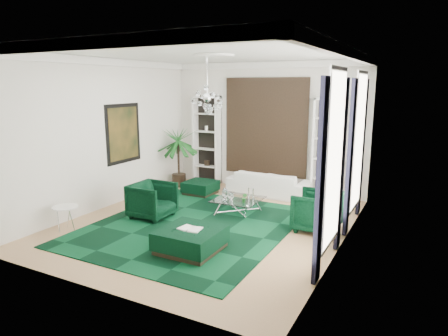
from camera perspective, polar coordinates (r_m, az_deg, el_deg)
The scene contains 30 objects.
floor at distance 9.37m, azimuth -2.21°, elevation -7.86°, with size 6.00×7.00×0.02m, color tan.
ceiling at distance 8.85m, azimuth -2.41°, elevation 16.13°, with size 6.00×7.00×0.02m, color white.
wall_back at distance 12.06m, azimuth 6.07°, elevation 5.84°, with size 6.00×0.02×3.80m, color silver.
wall_front at distance 6.17m, azimuth -18.77°, elevation -0.45°, with size 6.00×0.02×3.80m, color silver.
wall_left at distance 10.72m, azimuth -16.44°, elevation 4.68°, with size 0.02×7.00×3.80m, color silver.
wall_right at distance 7.87m, azimuth 17.08°, elevation 2.20°, with size 0.02×7.00×3.80m, color silver.
crown_molding at distance 8.84m, azimuth -2.40°, elevation 15.42°, with size 6.00×7.00×0.18m, color white, non-canonical shape.
ceiling_medallion at distance 9.11m, azimuth -1.43°, elevation 15.76°, with size 0.90×0.90×0.05m, color white.
tapestry at distance 12.01m, azimuth 5.98°, elevation 5.81°, with size 2.50×0.06×2.80m, color black.
shelving_left at distance 12.78m, azimuth -2.48°, elevation 3.97°, with size 0.90×0.38×2.80m, color white, non-canonical shape.
shelving_right at distance 11.36m, azimuth 14.83°, elevation 2.60°, with size 0.90×0.38×2.80m, color white, non-canonical shape.
painting at distance 11.14m, azimuth -14.14°, elevation 4.79°, with size 0.04×1.30×1.60m, color black.
window_near at distance 7.00m, azimuth 15.53°, elevation 1.16°, with size 0.03×1.10×2.90m, color white.
curtain_near_a at distance 6.32m, azimuth 13.58°, elevation -2.19°, with size 0.07×0.30×3.25m, color black.
curtain_near_b at distance 7.81m, azimuth 16.41°, elevation 0.30°, with size 0.07×0.30×3.25m, color black.
window_far at distance 9.34m, azimuth 18.70°, elevation 3.54°, with size 0.03×1.10×2.90m, color white.
curtain_far_a at distance 8.62m, azimuth 17.52°, elevation 1.29°, with size 0.07×0.30×3.25m, color black.
curtain_far_b at distance 10.14m, azimuth 19.12°, elevation 2.70°, with size 0.07×0.30×3.25m, color black.
rug at distance 9.18m, azimuth -4.57°, elevation -8.19°, with size 4.20×5.00×0.02m, color black.
sofa at distance 11.61m, azimuth 6.45°, elevation -2.21°, with size 2.36×0.92×0.69m, color white.
armchair_left at distance 9.74m, azimuth -10.19°, elevation -4.57°, with size 0.91×0.94×0.85m, color black.
armchair_right at distance 8.98m, azimuth 13.10°, elevation -6.03°, with size 0.94×0.96×0.88m, color black.
coffee_table at distance 9.96m, azimuth 2.02°, elevation -5.46°, with size 1.09×1.09×0.37m, color white, non-canonical shape.
ottoman_side at distance 11.70m, azimuth -3.38°, elevation -2.83°, with size 0.85×0.85×0.38m, color black.
ottoman_front at distance 7.79m, azimuth -4.80°, elevation -10.24°, with size 1.12×1.12×0.45m, color black.
book at distance 7.70m, azimuth -4.83°, elevation -8.58°, with size 0.44×0.30×0.03m, color white.
side_table at distance 9.48m, azimuth -21.62°, elevation -6.73°, with size 0.55×0.55×0.52m, color white.
palm at distance 12.49m, azimuth -6.55°, elevation 2.68°, with size 1.47×1.47×2.35m, color #19591E, non-canonical shape.
chandelier at distance 9.20m, azimuth -2.40°, elevation 9.98°, with size 0.82×0.82×0.74m, color white, non-canonical shape.
table_plant at distance 9.56m, azimuth 2.92°, elevation -4.27°, with size 0.13×0.11×0.24m, color #19591E.
Camera 1 is at (4.40, -7.65, 3.14)m, focal length 32.00 mm.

